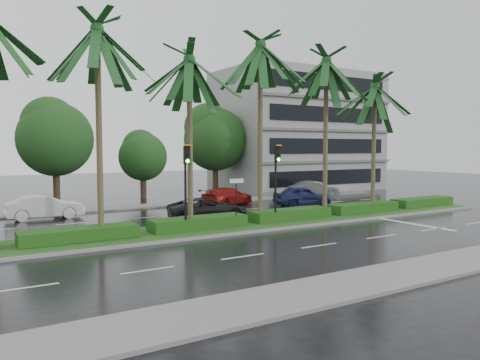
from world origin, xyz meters
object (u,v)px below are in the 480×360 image
car_white (45,207)px  car_grey (314,189)px  signal_median_left (186,175)px  car_darkgrey (208,209)px  street_sign (236,190)px  car_blue (302,196)px  car_red (227,196)px

car_white → car_grey: size_ratio=1.02×
signal_median_left → car_darkgrey: 5.56m
car_white → car_darkgrey: bearing=-122.6°
street_sign → car_blue: bearing=32.6°
car_blue → car_red: bearing=68.2°
signal_median_left → street_sign: 3.13m
car_blue → car_grey: (4.50, 3.90, -0.01)m
car_white → car_blue: (17.47, -3.31, -0.00)m
signal_median_left → car_red: signal_median_left is taller
street_sign → car_white: street_sign is taller
car_darkgrey → signal_median_left: bearing=152.5°
car_grey → car_white: bearing=99.6°
street_sign → car_red: street_sign is taller
car_white → car_darkgrey: (8.33, -5.60, -0.07)m
street_sign → car_white: (-8.10, 9.31, -1.38)m
car_darkgrey → car_red: (4.50, 5.48, 0.01)m
car_white → car_red: bearing=-89.3°
street_sign → car_red: 10.43m
signal_median_left → car_grey: signal_median_left is taller
signal_median_left → car_grey: (16.87, 10.08, -2.27)m
signal_median_left → car_white: bearing=118.2°
street_sign → car_grey: 17.10m
signal_median_left → car_red: (7.73, 9.36, -2.31)m
car_blue → car_darkgrey: bearing=116.7°
signal_median_left → car_white: (-5.10, 9.49, -2.26)m
car_darkgrey → car_blue: (9.14, 2.30, 0.07)m
street_sign → car_darkgrey: (0.23, 3.70, -1.45)m
signal_median_left → car_darkgrey: bearing=50.2°
car_white → car_red: (12.83, -0.13, -0.05)m
car_red → car_blue: 5.63m
car_red → signal_median_left: bearing=118.2°
street_sign → car_grey: street_sign is taller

